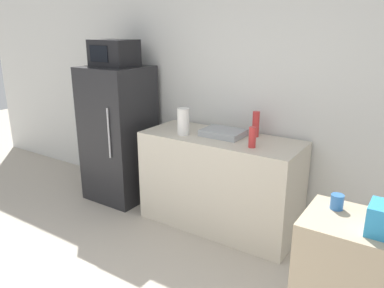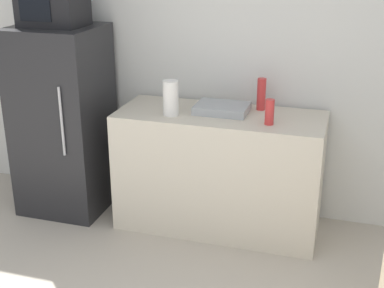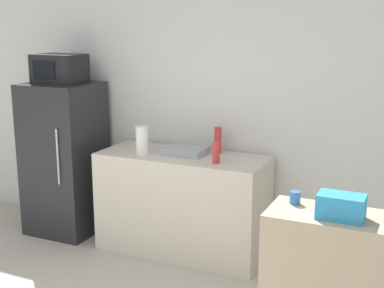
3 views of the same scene
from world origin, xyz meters
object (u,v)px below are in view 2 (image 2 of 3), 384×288
object	(u,v)px
refrigerator	(63,121)
bottle_short	(270,112)
paper_towel_roll	(171,98)
microwave	(53,7)
bottle_tall	(261,94)

from	to	relation	value
refrigerator	bottle_short	bearing A→B (deg)	-3.41
paper_towel_roll	bottle_short	bearing A→B (deg)	-0.46
bottle_short	refrigerator	bearing A→B (deg)	176.59
microwave	bottle_tall	size ratio (longest dim) A/B	1.92
refrigerator	paper_towel_roll	distance (m)	1.02
microwave	paper_towel_roll	size ratio (longest dim) A/B	1.81
bottle_tall	bottle_short	distance (m)	0.35
microwave	bottle_short	distance (m)	1.82
refrigerator	bottle_short	size ratio (longest dim) A/B	8.44
microwave	paper_towel_roll	distance (m)	1.15
refrigerator	bottle_tall	size ratio (longest dim) A/B	6.27
paper_towel_roll	bottle_tall	bearing A→B (deg)	27.63
bottle_tall	bottle_short	size ratio (longest dim) A/B	1.35
bottle_short	paper_towel_roll	world-z (taller)	paper_towel_roll
microwave	paper_towel_roll	world-z (taller)	microwave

